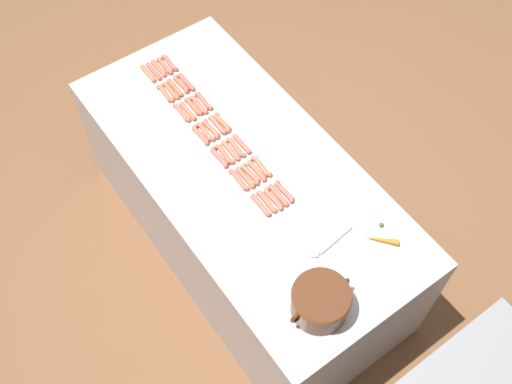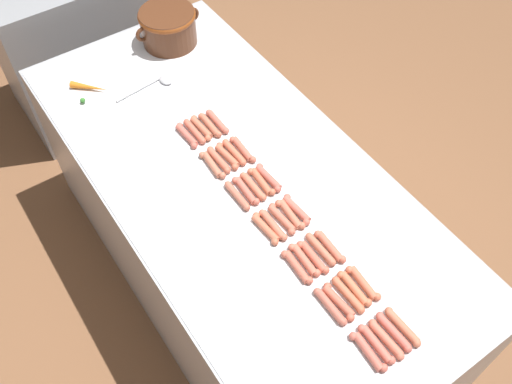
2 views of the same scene
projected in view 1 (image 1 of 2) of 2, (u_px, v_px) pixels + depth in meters
ground_plane at (246, 243)px, 3.90m from camera, size 20.00×20.00×0.00m
griddle_counter at (245, 208)px, 3.54m from camera, size 0.98×2.12×0.87m
hot_dog_0 at (170, 63)px, 3.56m from camera, size 0.04×0.16×0.03m
hot_dog_1 at (186, 82)px, 3.48m from camera, size 0.03×0.16×0.03m
hot_dog_2 at (204, 101)px, 3.40m from camera, size 0.04×0.16×0.03m
hot_dog_3 at (222, 123)px, 3.32m from camera, size 0.04×0.16×0.03m
hot_dog_4 at (242, 144)px, 3.24m from camera, size 0.03×0.16×0.03m
hot_dog_5 at (262, 167)px, 3.16m from camera, size 0.04×0.16×0.03m
hot_dog_6 at (284, 192)px, 3.07m from camera, size 0.03×0.16×0.03m
hot_dog_7 at (164, 66)px, 3.55m from camera, size 0.03×0.16×0.03m
hot_dog_8 at (181, 84)px, 3.47m from camera, size 0.04×0.16×0.03m
hot_dog_9 at (199, 105)px, 3.38m from camera, size 0.04×0.16×0.03m
hot_dog_10 at (217, 125)px, 3.31m from camera, size 0.03×0.16×0.03m
hot_dog_11 at (236, 147)px, 3.22m from camera, size 0.04×0.16×0.03m
hot_dog_12 at (257, 171)px, 3.14m from camera, size 0.03×0.16×0.03m
hot_dog_13 at (278, 195)px, 3.06m from camera, size 0.03×0.16×0.03m
hot_dog_14 at (159, 68)px, 3.54m from camera, size 0.03×0.16×0.03m
hot_dog_15 at (175, 88)px, 3.45m from camera, size 0.03×0.16×0.03m
hot_dog_16 at (193, 107)px, 3.38m from camera, size 0.03×0.16×0.03m
hot_dog_17 at (211, 129)px, 3.29m from camera, size 0.03×0.16×0.03m
hot_dog_18 at (230, 151)px, 3.21m from camera, size 0.03×0.16×0.03m
hot_dog_19 at (250, 174)px, 3.13m from camera, size 0.04×0.16×0.03m
hot_dog_20 at (273, 199)px, 3.05m from camera, size 0.03×0.16×0.03m
hot_dog_21 at (154, 71)px, 3.52m from camera, size 0.03×0.16×0.03m
hot_dog_22 at (171, 91)px, 3.44m from camera, size 0.03×0.16×0.03m
hot_dog_23 at (188, 111)px, 3.36m from camera, size 0.03×0.16×0.03m
hot_dog_24 at (205, 132)px, 3.28m from camera, size 0.04×0.16×0.03m
hot_dog_25 at (225, 154)px, 3.20m from camera, size 0.04×0.16×0.03m
hot_dog_26 at (245, 177)px, 3.12m from camera, size 0.03×0.16×0.03m
hot_dog_27 at (267, 202)px, 3.04m from camera, size 0.03×0.16×0.03m
hot_dog_28 at (148, 74)px, 3.51m from camera, size 0.03×0.16×0.03m
hot_dog_29 at (165, 93)px, 3.43m from camera, size 0.04×0.16×0.03m
hot_dog_30 at (182, 113)px, 3.35m from camera, size 0.03×0.16×0.03m
hot_dog_31 at (201, 135)px, 3.27m from camera, size 0.04×0.16×0.03m
hot_dog_32 at (219, 157)px, 3.19m from camera, size 0.03×0.16×0.03m
hot_dog_33 at (239, 180)px, 3.11m from camera, size 0.03×0.16×0.03m
hot_dog_34 at (261, 205)px, 3.03m from camera, size 0.03×0.16×0.03m
bean_pot at (320, 301)px, 2.67m from camera, size 0.33×0.27×0.16m
serving_spoon at (321, 248)px, 2.90m from camera, size 0.27×0.08×0.02m
carrot at (381, 239)px, 2.92m from camera, size 0.14×0.15×0.03m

